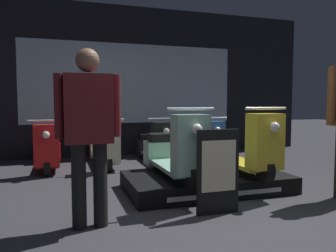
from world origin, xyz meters
TOP-DOWN VIEW (x-y plane):
  - ground_plane at (0.00, 0.00)m, footprint 30.00×30.00m
  - shop_wall_back at (0.00, 4.19)m, footprint 8.33×0.09m
  - display_platform at (0.31, 0.98)m, footprint 2.07×1.15m
  - scooter_display_left at (-0.16, 0.90)m, footprint 0.53×1.59m
  - scooter_display_right at (0.77, 0.90)m, footprint 0.53×1.59m
  - scooter_backrow_0 at (-1.70, 3.01)m, footprint 0.53×1.59m
  - scooter_backrow_1 at (-0.76, 3.01)m, footprint 0.53×1.59m
  - scooter_backrow_2 at (0.18, 3.01)m, footprint 0.53×1.59m
  - scooter_backrow_3 at (1.13, 3.01)m, footprint 0.53×1.59m
  - person_left_browsing at (-1.24, 0.14)m, footprint 0.58×0.24m
  - price_sign_board at (0.03, 0.10)m, footprint 0.46×0.04m

SIDE VIEW (x-z plane):
  - ground_plane at x=0.00m, z-range 0.00..0.00m
  - display_platform at x=0.31m, z-range 0.00..0.21m
  - scooter_backrow_0 at x=-1.70m, z-range -0.11..0.77m
  - scooter_backrow_1 at x=-0.76m, z-range -0.11..0.77m
  - scooter_backrow_2 at x=0.18m, z-range -0.11..0.77m
  - scooter_backrow_3 at x=1.13m, z-range -0.11..0.77m
  - price_sign_board at x=0.03m, z-range 0.00..0.88m
  - scooter_display_left at x=-0.16m, z-range 0.10..0.98m
  - scooter_display_right at x=0.77m, z-range 0.10..0.98m
  - person_left_browsing at x=-1.24m, z-range 0.14..1.76m
  - shop_wall_back at x=0.00m, z-range 0.00..3.20m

